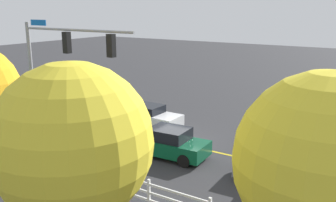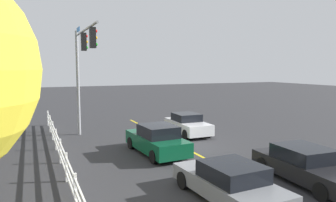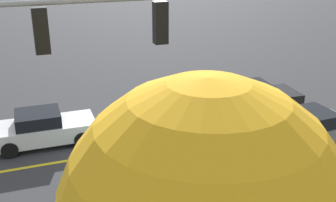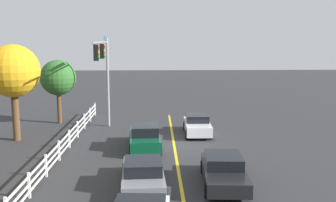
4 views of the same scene
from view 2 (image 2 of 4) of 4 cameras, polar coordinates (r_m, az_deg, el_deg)
The scene contains 9 objects.
ground_plane at distance 17.94m, azimuth 2.68°, elevation -8.28°, with size 120.00×120.00×0.00m, color #2D2D30.
lane_center_stripe at distance 14.60m, azimuth 9.81°, elevation -11.73°, with size 28.00×0.16×0.01m, color gold.
signal_assembly at distance 19.43m, azimuth -15.19°, elevation 7.05°, with size 6.90×0.38×6.90m.
car_1 at distance 21.09m, azimuth 3.53°, elevation -4.25°, with size 4.01×1.87×1.39m.
car_2 at distance 13.65m, azimuth 23.69°, elevation -10.58°, with size 4.71×2.20×1.36m.
car_3 at distance 16.40m, azimuth -2.02°, elevation -7.06°, with size 4.55×2.09×1.53m.
car_4 at distance 11.10m, azimuth 10.98°, elevation -14.17°, with size 4.57×2.14×1.31m.
white_rail_fence at distance 13.19m, azimuth -17.84°, elevation -11.18°, with size 26.10×0.10×1.15m.
tree_3 at distance 22.52m, azimuth -26.71°, elevation 3.40°, with size 2.82×2.82×5.09m.
Camera 2 is at (-15.56, 7.73, 4.46)m, focal length 33.81 mm.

